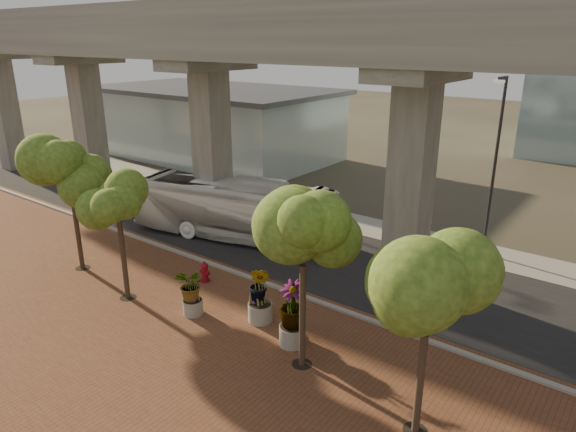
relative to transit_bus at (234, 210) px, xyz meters
The scene contains 18 objects.
ground 4.56m from the transit_bus, 20.92° to the right, with size 160.00×160.00×0.00m, color #322F24.
brick_plaza 10.44m from the transit_bus, 67.35° to the right, with size 70.00×13.00×0.06m, color brown.
asphalt_road 4.32m from the transit_bus, ahead, with size 90.00×8.00×0.04m, color black.
curb_strip 5.53m from the transit_bus, 41.54° to the right, with size 70.00×0.25×0.16m, color gray.
far_sidewalk 7.36m from the transit_bus, 56.42° to the left, with size 90.00×3.00×0.06m, color gray.
transit_viaduct 6.91m from the transit_bus, ahead, with size 72.00×5.60×12.40m.
station_pavilion 21.66m from the transit_bus, 137.90° to the left, with size 23.00×13.00×6.30m.
transit_bus is the anchor object (origin of this frame).
fire_hydrant 5.79m from the transit_bus, 61.30° to the right, with size 0.49×0.44×0.98m.
planter_front 8.60m from the transit_bus, 58.64° to the right, with size 1.79×1.79×1.97m.
planter_right 11.17m from the transit_bus, 36.57° to the right, with size 2.35×2.35×2.51m.
planter_left 9.26m from the transit_bus, 41.15° to the right, with size 2.13×2.13×2.35m.
street_tree_far_west 8.73m from the transit_bus, 112.06° to the right, with size 3.60×3.60×6.31m.
street_tree_near_west 8.69m from the transit_bus, 81.54° to the right, with size 3.02×3.02×5.91m.
street_tree_near_east 12.85m from the transit_bus, 36.72° to the right, with size 3.75×3.75×6.53m.
street_tree_far_east 16.69m from the transit_bus, 29.18° to the right, with size 3.84×3.84×6.03m.
streetlamp_west 8.95m from the transit_bus, 144.56° to the left, with size 0.43×1.26×8.69m.
streetlamp_east 13.73m from the transit_bus, 26.23° to the left, with size 0.44×1.30×8.96m.
Camera 1 is at (14.65, -18.11, 10.67)m, focal length 32.00 mm.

